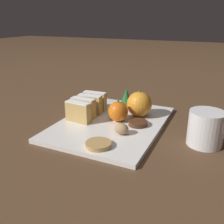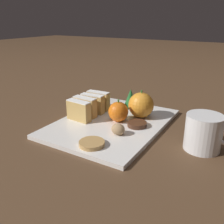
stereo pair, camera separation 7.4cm
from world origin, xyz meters
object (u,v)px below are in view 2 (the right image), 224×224
Objects in this scene: orange_far at (118,112)px; orange_near at (141,105)px; walnut at (118,129)px; chocolate_cookie at (137,124)px; coffee_mug at (204,133)px.

orange_near is at bearing 55.68° from orange_far.
orange_near is 2.30× the size of walnut.
walnut is at bearing -89.52° from orange_near.
orange_near is 1.55× the size of chocolate_cookie.
orange_near reaches higher than orange_far.
chocolate_cookie is at bearing 74.97° from walnut.
orange_near is at bearing 90.48° from walnut.
chocolate_cookie is (0.07, -0.01, -0.02)m from orange_far.
orange_near reaches higher than walnut.
orange_near reaches higher than chocolate_cookie.
coffee_mug is at bearing -23.23° from orange_near.
chocolate_cookie is (0.02, -0.07, -0.03)m from orange_near.
coffee_mug is (0.21, -0.09, -0.01)m from orange_near.
orange_near reaches higher than coffee_mug.
coffee_mug reaches higher than walnut.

